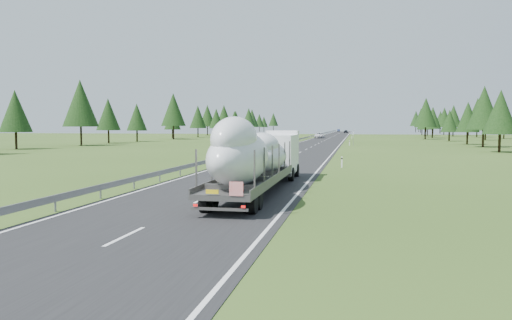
% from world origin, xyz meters
% --- Properties ---
extents(ground, '(400.00, 400.00, 0.00)m').
position_xyz_m(ground, '(0.00, 0.00, 0.00)').
color(ground, '#304818').
rests_on(ground, ground).
extents(road_surface, '(10.00, 400.00, 0.02)m').
position_xyz_m(road_surface, '(0.00, 100.00, 0.01)').
color(road_surface, black).
rests_on(road_surface, ground).
extents(guardrail, '(0.10, 400.00, 0.76)m').
position_xyz_m(guardrail, '(-5.30, 99.94, 0.60)').
color(guardrail, slate).
rests_on(guardrail, ground).
extents(marker_posts, '(0.13, 350.08, 1.00)m').
position_xyz_m(marker_posts, '(6.50, 155.00, 0.54)').
color(marker_posts, silver).
rests_on(marker_posts, ground).
extents(highway_sign, '(0.08, 0.90, 2.60)m').
position_xyz_m(highway_sign, '(7.20, 80.00, 1.81)').
color(highway_sign, slate).
rests_on(highway_sign, ground).
extents(tree_line_right, '(28.89, 324.52, 12.46)m').
position_xyz_m(tree_line_right, '(39.95, 115.66, 6.93)').
color(tree_line_right, black).
rests_on(tree_line_right, ground).
extents(tree_line_left, '(15.33, 324.40, 12.54)m').
position_xyz_m(tree_line_left, '(-43.97, 133.07, 7.08)').
color(tree_line_left, black).
rests_on(tree_line_left, ground).
extents(boat_truck, '(2.65, 18.49, 4.24)m').
position_xyz_m(boat_truck, '(2.32, 11.79, 2.14)').
color(boat_truck, white).
rests_on(boat_truck, ground).
extents(distant_van, '(2.88, 5.99, 1.65)m').
position_xyz_m(distant_van, '(-3.03, 133.95, 0.82)').
color(distant_van, silver).
rests_on(distant_van, ground).
extents(distant_car_dark, '(2.14, 4.55, 1.51)m').
position_xyz_m(distant_car_dark, '(2.64, 234.92, 0.75)').
color(distant_car_dark, black).
rests_on(distant_car_dark, ground).
extents(distant_car_blue, '(1.78, 4.66, 1.52)m').
position_xyz_m(distant_car_blue, '(-2.74, 287.82, 0.76)').
color(distant_car_blue, '#16203F').
rests_on(distant_car_blue, ground).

